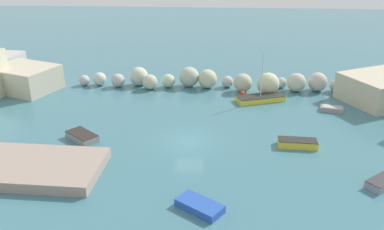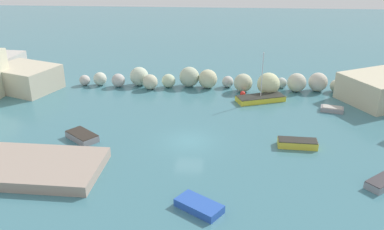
% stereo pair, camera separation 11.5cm
% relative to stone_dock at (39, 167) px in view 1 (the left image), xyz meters
% --- Properties ---
extents(cove_water, '(160.00, 160.00, 0.00)m').
position_rel_stone_dock_xyz_m(cove_water, '(11.02, 6.06, -0.41)').
color(cove_water, teal).
rests_on(cove_water, ground).
extents(rock_breakwater, '(33.96, 4.78, 2.60)m').
position_rel_stone_dock_xyz_m(rock_breakwater, '(15.64, 20.17, 0.69)').
color(rock_breakwater, beige).
rests_on(rock_breakwater, ground).
extents(stone_dock, '(9.66, 6.24, 0.82)m').
position_rel_stone_dock_xyz_m(stone_dock, '(0.00, 0.00, 0.00)').
color(stone_dock, gray).
rests_on(stone_dock, ground).
extents(channel_buoy, '(0.61, 0.61, 0.61)m').
position_rel_stone_dock_xyz_m(channel_buoy, '(16.22, 17.86, -0.11)').
color(channel_buoy, red).
rests_on(channel_buoy, cove_water).
extents(moored_boat_0, '(3.39, 1.44, 0.67)m').
position_rel_stone_dock_xyz_m(moored_boat_0, '(20.39, 5.67, -0.08)').
color(moored_boat_0, yellow).
rests_on(moored_boat_0, cove_water).
extents(moored_boat_1, '(3.43, 3.03, 0.55)m').
position_rel_stone_dock_xyz_m(moored_boat_1, '(12.47, -3.87, -0.14)').
color(moored_boat_1, blue).
rests_on(moored_boat_1, cove_water).
extents(moored_boat_2, '(2.87, 2.68, 0.58)m').
position_rel_stone_dock_xyz_m(moored_boat_2, '(25.49, -0.09, -0.12)').
color(moored_boat_2, gray).
rests_on(moored_boat_2, cove_water).
extents(moored_boat_3, '(5.61, 3.57, 5.51)m').
position_rel_stone_dock_xyz_m(moored_boat_3, '(18.11, 16.46, -0.08)').
color(moored_boat_3, yellow).
rests_on(moored_boat_3, cove_water).
extents(moored_boat_4, '(2.50, 1.73, 0.51)m').
position_rel_stone_dock_xyz_m(moored_boat_4, '(25.30, 14.04, -0.16)').
color(moored_boat_4, gray).
rests_on(moored_boat_4, cove_water).
extents(moored_boat_5, '(3.37, 3.17, 0.64)m').
position_rel_stone_dock_xyz_m(moored_boat_5, '(1.50, 5.68, -0.09)').
color(moored_boat_5, gray).
rests_on(moored_boat_5, cove_water).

